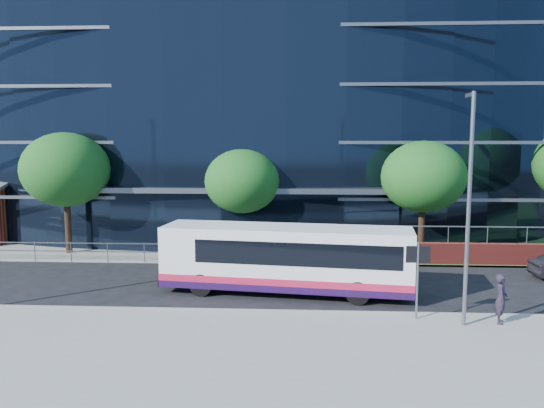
# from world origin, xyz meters

# --- Properties ---
(ground) EXTENTS (200.00, 200.00, 0.00)m
(ground) POSITION_xyz_m (0.00, 0.00, 0.00)
(ground) COLOR black
(ground) RESTS_ON ground
(pavement_near) EXTENTS (80.00, 8.00, 0.15)m
(pavement_near) POSITION_xyz_m (0.00, -5.00, 0.07)
(pavement_near) COLOR gray
(pavement_near) RESTS_ON ground
(kerb) EXTENTS (80.00, 0.25, 0.16)m
(kerb) POSITION_xyz_m (0.00, -1.00, 0.08)
(kerb) COLOR gray
(kerb) RESTS_ON ground
(yellow_line_outer) EXTENTS (80.00, 0.08, 0.01)m
(yellow_line_outer) POSITION_xyz_m (0.00, -0.80, 0.01)
(yellow_line_outer) COLOR gold
(yellow_line_outer) RESTS_ON ground
(yellow_line_inner) EXTENTS (80.00, 0.08, 0.01)m
(yellow_line_inner) POSITION_xyz_m (0.00, -0.65, 0.01)
(yellow_line_inner) COLOR gold
(yellow_line_inner) RESTS_ON ground
(far_forecourt) EXTENTS (50.00, 8.00, 0.10)m
(far_forecourt) POSITION_xyz_m (-6.00, 11.00, 0.05)
(far_forecourt) COLOR gray
(far_forecourt) RESTS_ON ground
(glass_office) EXTENTS (44.00, 23.10, 16.00)m
(glass_office) POSITION_xyz_m (-4.00, 20.85, 8.00)
(glass_office) COLOR black
(glass_office) RESTS_ON ground
(guard_railings) EXTENTS (24.00, 0.05, 1.10)m
(guard_railings) POSITION_xyz_m (-8.00, 7.00, 0.82)
(guard_railings) COLOR slate
(guard_railings) RESTS_ON ground
(apartment_block) EXTENTS (60.00, 42.00, 30.00)m
(apartment_block) POSITION_xyz_m (32.00, 57.21, 11.11)
(apartment_block) COLOR #2D511E
(apartment_block) RESTS_ON ground
(street_sign) EXTENTS (0.85, 0.09, 2.80)m
(street_sign) POSITION_xyz_m (4.50, -1.59, 2.15)
(street_sign) COLOR slate
(street_sign) RESTS_ON pavement_near
(tree_far_a) EXTENTS (4.95, 4.95, 6.98)m
(tree_far_a) POSITION_xyz_m (-13.00, 9.00, 4.86)
(tree_far_a) COLOR black
(tree_far_a) RESTS_ON ground
(tree_far_b) EXTENTS (4.29, 4.29, 6.05)m
(tree_far_b) POSITION_xyz_m (-3.00, 9.50, 4.21)
(tree_far_b) COLOR black
(tree_far_b) RESTS_ON ground
(tree_far_c) EXTENTS (4.62, 4.62, 6.51)m
(tree_far_c) POSITION_xyz_m (7.00, 9.00, 4.54)
(tree_far_c) COLOR black
(tree_far_c) RESTS_ON ground
(tree_dist_e) EXTENTS (4.62, 4.62, 6.51)m
(tree_dist_e) POSITION_xyz_m (24.00, 40.00, 4.54)
(tree_dist_e) COLOR black
(tree_dist_e) RESTS_ON ground
(streetlight_east) EXTENTS (0.15, 0.77, 8.00)m
(streetlight_east) POSITION_xyz_m (6.00, -2.17, 4.44)
(streetlight_east) COLOR slate
(streetlight_east) RESTS_ON pavement_near
(city_bus) EXTENTS (10.86, 3.80, 2.88)m
(city_bus) POSITION_xyz_m (-0.20, 1.84, 1.53)
(city_bus) COLOR white
(city_bus) RESTS_ON ground
(pedestrian) EXTENTS (0.59, 0.74, 1.75)m
(pedestrian) POSITION_xyz_m (7.35, -1.90, 1.03)
(pedestrian) COLOR #251D2C
(pedestrian) RESTS_ON pavement_near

